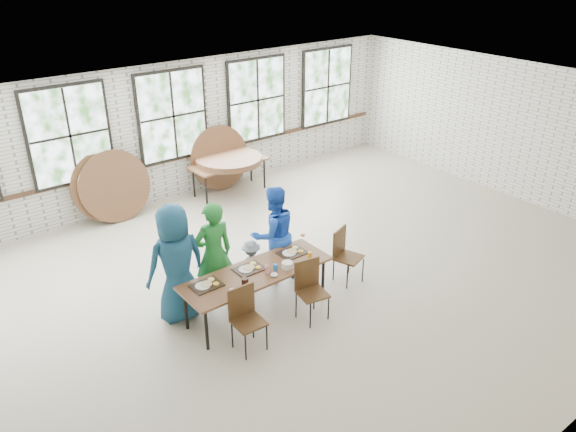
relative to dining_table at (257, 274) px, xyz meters
The scene contains 13 objects.
room 5.03m from the dining_table, 76.33° to the left, with size 12.00×12.00×12.00m.
dining_table is the anchor object (origin of this frame).
chair_near_left 0.82m from the dining_table, 136.89° to the right, with size 0.44×0.42×0.95m.
chair_near_right 0.81m from the dining_table, 43.56° to the right, with size 0.49×0.48×0.95m.
chair_spare 1.71m from the dining_table, ahead, with size 0.53×0.52×0.95m.
adult_teal 1.22m from the dining_table, 146.94° to the left, with size 0.92×0.60×1.88m, color #1D556F.
adult_green 0.77m from the dining_table, 118.85° to the left, with size 0.64×0.42×1.75m, color #1D6F27.
toddler 0.77m from the dining_table, 62.90° to the left, with size 0.56×0.32×0.86m, color #121D3A.
adult_blue 1.04m from the dining_table, 39.18° to the left, with size 0.82×0.64×1.69m, color blue.
storage_table 4.75m from the dining_table, 62.71° to the left, with size 1.84×0.85×0.74m.
tabletop_clutter 0.11m from the dining_table, 15.82° to the right, with size 2.01×0.61×0.11m.
round_tops_stacked 4.75m from the dining_table, 62.71° to the left, with size 1.50×1.50×0.13m.
round_tops_leaning 4.58m from the dining_table, 84.76° to the left, with size 4.18×0.49×1.48m.
Camera 1 is at (-5.22, -6.34, 5.24)m, focal length 35.00 mm.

